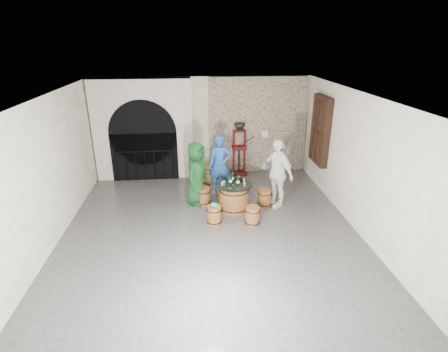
{
  "coord_description": "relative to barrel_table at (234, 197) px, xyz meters",
  "views": [
    {
      "loc": [
        -0.36,
        -7.3,
        4.36
      ],
      "look_at": [
        0.41,
        0.94,
        1.05
      ],
      "focal_mm": 28.0,
      "sensor_mm": 36.0,
      "label": 1
    }
  ],
  "objects": [
    {
      "name": "barrel_stool_near_right",
      "position": [
        0.37,
        -0.81,
        -0.13
      ],
      "size": [
        0.38,
        0.38,
        0.49
      ],
      "color": "brown",
      "rests_on": "ground"
    },
    {
      "name": "tasting_glass_f",
      "position": [
        -0.26,
        0.03,
        0.43
      ],
      "size": [
        0.05,
        0.05,
        0.1
      ],
      "primitive_type": null,
      "color": "#C36B26",
      "rests_on": "barrel_table"
    },
    {
      "name": "ceiling",
      "position": [
        -0.68,
        -1.06,
        2.83
      ],
      "size": [
        8.0,
        8.0,
        0.0
      ],
      "primitive_type": "plane",
      "rotation": [
        3.14,
        0.0,
        0.0
      ],
      "color": "beige",
      "rests_on": "wall_back"
    },
    {
      "name": "barrel_stool_right",
      "position": [
        0.88,
        0.16,
        -0.13
      ],
      "size": [
        0.38,
        0.38,
        0.49
      ],
      "color": "brown",
      "rests_on": "ground"
    },
    {
      "name": "tasting_glass_a",
      "position": [
        -0.32,
        -0.04,
        0.43
      ],
      "size": [
        0.05,
        0.05,
        0.1
      ],
      "primitive_type": null,
      "color": "#C36B26",
      "rests_on": "barrel_table"
    },
    {
      "name": "wall_back",
      "position": [
        -0.68,
        2.94,
        1.23
      ],
      "size": [
        8.0,
        0.0,
        8.0
      ],
      "primitive_type": "plane",
      "rotation": [
        1.57,
        0.0,
        0.0
      ],
      "color": "silver",
      "rests_on": "ground"
    },
    {
      "name": "wall_right",
      "position": [
        2.82,
        -1.06,
        1.23
      ],
      "size": [
        0.0,
        8.0,
        8.0
      ],
      "primitive_type": "plane",
      "rotation": [
        1.57,
        0.0,
        -1.57
      ],
      "color": "silver",
      "rests_on": "ground"
    },
    {
      "name": "barrel_table",
      "position": [
        0.0,
        0.0,
        0.0
      ],
      "size": [
        0.98,
        0.98,
        0.75
      ],
      "color": "brown",
      "rests_on": "ground"
    },
    {
      "name": "person_green",
      "position": [
        -0.97,
        0.54,
        0.51
      ],
      "size": [
        0.89,
        1.02,
        1.77
      ],
      "primitive_type": "imported",
      "rotation": [
        0.0,
        0.0,
        1.11
      ],
      "color": "#0F3819",
      "rests_on": "ground"
    },
    {
      "name": "shuttered_window",
      "position": [
        2.7,
        1.34,
        1.43
      ],
      "size": [
        0.23,
        1.1,
        2.0
      ],
      "color": "black",
      "rests_on": "wall_right"
    },
    {
      "name": "wine_bottle_right",
      "position": [
        -0.02,
        0.21,
        0.51
      ],
      "size": [
        0.08,
        0.08,
        0.32
      ],
      "color": "black",
      "rests_on": "barrel_table"
    },
    {
      "name": "wall_left",
      "position": [
        -4.18,
        -1.06,
        1.23
      ],
      "size": [
        0.0,
        8.0,
        8.0
      ],
      "primitive_type": "plane",
      "rotation": [
        1.57,
        0.0,
        1.57
      ],
      "color": "silver",
      "rests_on": "ground"
    },
    {
      "name": "control_box",
      "position": [
        1.37,
        2.8,
        0.98
      ],
      "size": [
        0.18,
        0.1,
        0.22
      ],
      "primitive_type": "cube",
      "color": "silver",
      "rests_on": "wall_back"
    },
    {
      "name": "tasting_glass_e",
      "position": [
        0.26,
        -0.14,
        0.43
      ],
      "size": [
        0.05,
        0.05,
        0.1
      ],
      "primitive_type": null,
      "color": "#C36B26",
      "rests_on": "barrel_table"
    },
    {
      "name": "ground",
      "position": [
        -0.68,
        -1.06,
        -0.37
      ],
      "size": [
        8.0,
        8.0,
        0.0
      ],
      "primitive_type": "plane",
      "color": "#323235",
      "rests_on": "ground"
    },
    {
      "name": "wine_bottle_center",
      "position": [
        0.1,
        -0.07,
        0.51
      ],
      "size": [
        0.08,
        0.08,
        0.32
      ],
      "color": "black",
      "rests_on": "barrel_table"
    },
    {
      "name": "stone_facing_panel",
      "position": [
        1.12,
        2.88,
        1.23
      ],
      "size": [
        3.2,
        0.12,
        3.18
      ],
      "primitive_type": "cube",
      "color": "tan",
      "rests_on": "ground"
    },
    {
      "name": "person_blue",
      "position": [
        -0.28,
        1.18,
        0.51
      ],
      "size": [
        0.69,
        0.49,
        1.77
      ],
      "primitive_type": "imported",
      "rotation": [
        0.0,
        0.0,
        -0.1
      ],
      "color": "#1B4B99",
      "rests_on": "ground"
    },
    {
      "name": "tasting_glass_c",
      "position": [
        -0.1,
        0.19,
        0.43
      ],
      "size": [
        0.05,
        0.05,
        0.1
      ],
      "primitive_type": null,
      "color": "#C36B26",
      "rests_on": "barrel_table"
    },
    {
      "name": "wall_front",
      "position": [
        -0.68,
        -5.06,
        1.23
      ],
      "size": [
        8.0,
        0.0,
        8.0
      ],
      "primitive_type": "plane",
      "rotation": [
        -1.57,
        0.0,
        0.0
      ],
      "color": "silver",
      "rests_on": "ground"
    },
    {
      "name": "barrel_stool_near_left",
      "position": [
        -0.57,
        -0.69,
        -0.13
      ],
      "size": [
        0.38,
        0.38,
        0.49
      ],
      "color": "brown",
      "rests_on": "ground"
    },
    {
      "name": "green_cap",
      "position": [
        -0.57,
        -0.69,
        0.15
      ],
      "size": [
        0.23,
        0.18,
        0.1
      ],
      "color": "#0D9944",
      "rests_on": "barrel_stool_near_left"
    },
    {
      "name": "tasting_glass_d",
      "position": [
        0.17,
        0.32,
        0.43
      ],
      "size": [
        0.05,
        0.05,
        0.1
      ],
      "primitive_type": null,
      "color": "#C36B26",
      "rests_on": "barrel_table"
    },
    {
      "name": "side_barrel",
      "position": [
        -0.54,
        1.83,
        -0.02
      ],
      "size": [
        0.53,
        0.53,
        0.71
      ],
      "rotation": [
        0.0,
        0.0,
        0.15
      ],
      "color": "brown",
      "rests_on": "ground"
    },
    {
      "name": "wine_bottle_left",
      "position": [
        -0.09,
        0.0,
        0.51
      ],
      "size": [
        0.08,
        0.08,
        0.32
      ],
      "color": "black",
      "rests_on": "barrel_table"
    },
    {
      "name": "barrel_stool_left",
      "position": [
        -0.78,
        0.43,
        -0.13
      ],
      "size": [
        0.38,
        0.38,
        0.49
      ],
      "color": "brown",
      "rests_on": "ground"
    },
    {
      "name": "tasting_glass_b",
      "position": [
        0.28,
        0.13,
        0.43
      ],
      "size": [
        0.05,
        0.05,
        0.1
      ],
      "primitive_type": null,
      "color": "#C36B26",
      "rests_on": "barrel_table"
    },
    {
      "name": "corking_press",
      "position": [
        0.49,
        2.61,
        0.65
      ],
      "size": [
        0.74,
        0.44,
        1.76
      ],
      "rotation": [
        0.0,
        0.0,
        0.11
      ],
      "color": "#490C0F",
      "rests_on": "ground"
    },
    {
      "name": "arched_opening",
      "position": [
        -2.58,
        2.68,
        1.21
      ],
      "size": [
        3.1,
        0.6,
        3.19
      ],
      "color": "silver",
      "rests_on": "ground"
    },
    {
      "name": "barrel_stool_far",
      "position": [
        -0.2,
        0.87,
        -0.13
      ],
      "size": [
        0.38,
        0.38,
        0.49
      ],
      "color": "brown",
      "rests_on": "ground"
    },
    {
      "name": "person_white",
      "position": [
        1.19,
        0.21,
        0.57
      ],
      "size": [
        0.97,
        1.18,
        1.89
      ],
      "primitive_type": "imported",
      "rotation": [
        0.0,
        0.0,
        -1.02
      ],
      "color": "white",
      "rests_on": "ground"
    }
  ]
}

